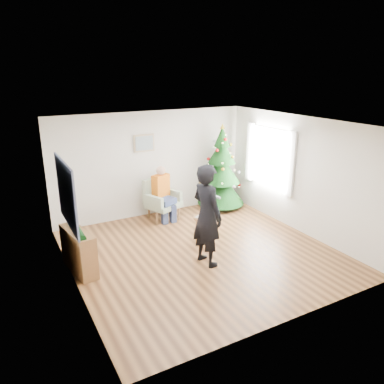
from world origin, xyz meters
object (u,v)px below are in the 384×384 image
console (79,251)px  standing_man (207,215)px  christmas_tree (221,170)px  armchair (162,204)px  stool (203,230)px

console → standing_man: bearing=-30.6°
christmas_tree → armchair: 1.85m
christmas_tree → stool: christmas_tree is taller
console → christmas_tree: bearing=12.1°
standing_man → console: bearing=59.8°
stool → console: size_ratio=0.60×
christmas_tree → stool: size_ratio=3.72×
christmas_tree → stool: 2.43m
armchair → console: bearing=-167.8°
standing_man → stool: bearing=-34.6°
christmas_tree → armchair: bearing=-179.6°
armchair → christmas_tree: bearing=-21.9°
stool → standing_man: standing_man is taller
stool → console: bearing=178.1°
armchair → console: armchair is taller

